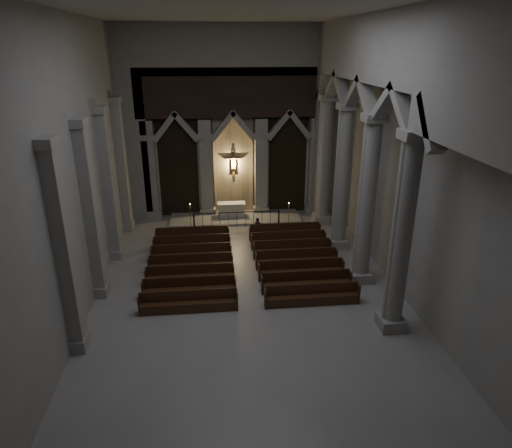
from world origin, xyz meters
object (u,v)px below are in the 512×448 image
at_px(altar, 231,209).
at_px(candle_stand_right, 288,220).
at_px(candle_stand_left, 191,221).
at_px(worshipper, 258,228).
at_px(altar_rail, 237,217).
at_px(pews, 244,264).

relative_size(altar, candle_stand_right, 1.13).
bearing_deg(candle_stand_left, worshipper, -26.21).
bearing_deg(altar, candle_stand_left, -152.54).
bearing_deg(worshipper, candle_stand_right, 52.08).
distance_m(altar_rail, worshipper, 2.02).
bearing_deg(candle_stand_right, worshipper, -145.65).
relative_size(altar, worshipper, 1.52).
relative_size(altar, altar_rail, 0.33).
height_order(altar, altar_rail, altar).
bearing_deg(candle_stand_right, pews, -120.12).
distance_m(candle_stand_left, pews, 6.77).
height_order(candle_stand_left, worshipper, candle_stand_left).
bearing_deg(worshipper, altar_rail, 142.14).
distance_m(altar_rail, candle_stand_left, 2.90).
bearing_deg(pews, worshipper, 74.69).
relative_size(altar, pews, 0.19).
bearing_deg(altar_rail, worshipper, -55.59).
height_order(altar_rail, candle_stand_left, candle_stand_left).
xyz_separation_m(altar_rail, candle_stand_right, (3.25, -0.22, -0.27)).
xyz_separation_m(candle_stand_left, pews, (2.87, -6.13, -0.12)).
xyz_separation_m(pews, worshipper, (1.14, 4.16, 0.29)).
relative_size(altar, candle_stand_left, 1.14).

